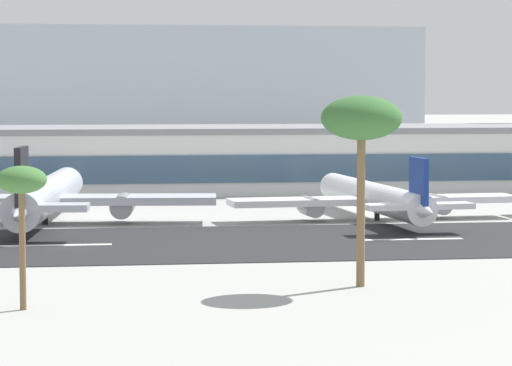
% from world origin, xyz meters
% --- Properties ---
extents(ground_plane, '(1400.00, 1400.00, 0.00)m').
position_xyz_m(ground_plane, '(0.00, 0.00, 0.00)').
color(ground_plane, '#A8A8A3').
extents(runway_strip, '(800.00, 32.20, 0.08)m').
position_xyz_m(runway_strip, '(0.00, 1.14, 0.04)').
color(runway_strip, '#262628').
rests_on(runway_strip, ground_plane).
extents(runway_centreline_dash_4, '(12.00, 1.20, 0.01)m').
position_xyz_m(runway_centreline_dash_4, '(-1.27, 1.14, 0.09)').
color(runway_centreline_dash_4, white).
rests_on(runway_centreline_dash_4, runway_strip).
extents(runway_centreline_dash_5, '(12.00, 1.20, 0.01)m').
position_xyz_m(runway_centreline_dash_5, '(38.04, 1.14, 0.09)').
color(runway_centreline_dash_5, white).
rests_on(runway_centreline_dash_5, runway_strip).
extents(terminal_building, '(204.09, 27.22, 10.72)m').
position_xyz_m(terminal_building, '(16.31, 73.50, 5.37)').
color(terminal_building, silver).
rests_on(terminal_building, ground_plane).
extents(distant_hotel_block, '(135.48, 31.03, 32.93)m').
position_xyz_m(distant_hotel_block, '(19.68, 189.38, 16.46)').
color(distant_hotel_block, '#A8B2BC').
rests_on(distant_hotel_block, ground_plane).
extents(airliner_black_tail_gate_1, '(43.28, 50.65, 10.58)m').
position_xyz_m(airliner_black_tail_gate_1, '(-3.17, 22.90, 3.37)').
color(airliner_black_tail_gate_1, silver).
rests_on(airliner_black_tail_gate_1, ground_plane).
extents(airliner_navy_tail_gate_2, '(38.44, 42.99, 8.98)m').
position_xyz_m(airliner_navy_tail_gate_2, '(39.04, 21.90, 2.86)').
color(airliner_navy_tail_gate_2, white).
rests_on(airliner_navy_tail_gate_2, ground_plane).
extents(palm_tree_0, '(3.85, 3.85, 11.05)m').
position_xyz_m(palm_tree_0, '(-2.69, -37.84, 9.62)').
color(palm_tree_0, brown).
rests_on(palm_tree_0, ground_plane).
extents(palm_tree_1, '(6.90, 6.90, 16.32)m').
position_xyz_m(palm_tree_1, '(25.33, -30.28, 14.14)').
color(palm_tree_1, brown).
rests_on(palm_tree_1, ground_plane).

